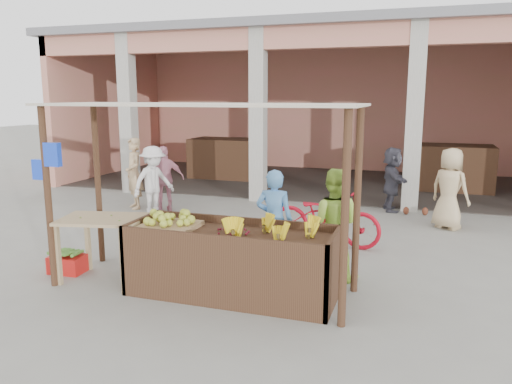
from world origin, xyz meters
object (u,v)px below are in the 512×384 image
(fruit_stall, at_px, (232,264))
(motorcycle, at_px, (325,216))
(red_crate, at_px, (68,264))
(side_table, at_px, (103,228))
(vendor_blue, at_px, (274,217))
(vendor_green, at_px, (333,221))

(fruit_stall, bearing_deg, motorcycle, 73.84)
(red_crate, distance_m, motorcycle, 4.08)
(red_crate, bearing_deg, motorcycle, 33.90)
(side_table, bearing_deg, red_crate, 157.94)
(fruit_stall, bearing_deg, vendor_blue, 76.56)
(red_crate, xyz_separation_m, motorcycle, (3.23, 2.46, 0.39))
(side_table, bearing_deg, vendor_green, 8.30)
(vendor_green, relative_size, motorcycle, 0.82)
(vendor_blue, height_order, motorcycle, vendor_blue)
(vendor_blue, xyz_separation_m, vendor_green, (0.85, -0.03, 0.02))
(vendor_green, bearing_deg, vendor_blue, -1.04)
(vendor_blue, distance_m, motorcycle, 1.54)
(red_crate, relative_size, vendor_green, 0.30)
(red_crate, distance_m, vendor_green, 3.80)
(fruit_stall, distance_m, red_crate, 2.53)
(vendor_blue, bearing_deg, side_table, 26.80)
(vendor_green, height_order, motorcycle, vendor_green)
(fruit_stall, relative_size, red_crate, 5.48)
(side_table, distance_m, red_crate, 0.95)
(vendor_blue, bearing_deg, red_crate, 18.02)
(fruit_stall, xyz_separation_m, vendor_blue, (0.25, 1.04, 0.38))
(motorcycle, bearing_deg, side_table, 140.40)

